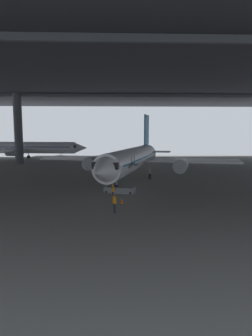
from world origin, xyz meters
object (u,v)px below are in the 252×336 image
(airplane_main, at_px, (133,159))
(crew_worker_near_nose, at_px, (114,202))
(traffic_cone_orange, at_px, (122,201))
(airplane_distant, at_px, (31,148))
(boarding_stairs, at_px, (120,187))
(crew_worker_by_stairs, at_px, (113,191))

(airplane_main, xyz_separation_m, crew_worker_near_nose, (-2.72, -17.74, -2.27))
(crew_worker_near_nose, relative_size, traffic_cone_orange, 2.82)
(airplane_distant, bearing_deg, boarding_stairs, -63.11)
(boarding_stairs, xyz_separation_m, traffic_cone_orange, (0.07, -5.75, -0.42))
(airplane_distant, relative_size, traffic_cone_orange, 50.28)
(boarding_stairs, height_order, airplane_distant, airplane_distant)
(airplane_main, relative_size, crew_worker_by_stairs, 19.97)
(crew_worker_near_nose, height_order, traffic_cone_orange, crew_worker_near_nose)
(crew_worker_near_nose, distance_m, crew_worker_by_stairs, 5.64)
(airplane_main, height_order, crew_worker_near_nose, airplane_main)
(crew_worker_near_nose, height_order, crew_worker_by_stairs, crew_worker_near_nose)
(airplane_main, relative_size, airplane_distant, 1.05)
(crew_worker_by_stairs, xyz_separation_m, airplane_distant, (-22.22, 48.79, 2.23))
(airplane_main, height_order, boarding_stairs, airplane_main)
(boarding_stairs, height_order, crew_worker_near_nose, boarding_stairs)
(airplane_main, relative_size, traffic_cone_orange, 52.92)
(traffic_cone_orange, bearing_deg, airplane_main, 82.25)
(crew_worker_by_stairs, bearing_deg, traffic_cone_orange, -69.24)
(crew_worker_near_nose, bearing_deg, boarding_stairs, 85.76)
(airplane_main, relative_size, boarding_stairs, 7.19)
(crew_worker_near_nose, relative_size, crew_worker_by_stairs, 1.07)
(airplane_main, xyz_separation_m, airplane_distant, (-25.12, 36.69, -0.11))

